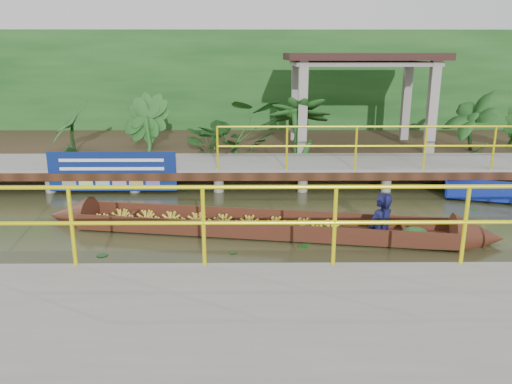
{
  "coord_description": "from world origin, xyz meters",
  "views": [
    {
      "loc": [
        -0.21,
        -8.79,
        3.19
      ],
      "look_at": [
        -0.13,
        0.5,
        0.6
      ],
      "focal_mm": 35.0,
      "sensor_mm": 36.0,
      "label": 1
    }
  ],
  "objects": [
    {
      "name": "vendor_boat",
      "position": [
        0.27,
        -0.18,
        0.23
      ],
      "size": [
        8.44,
        2.18,
        1.93
      ],
      "rotation": [
        0.0,
        0.0,
        -0.16
      ],
      "color": "#3D1D10",
      "rests_on": "ground"
    },
    {
      "name": "land_strip",
      "position": [
        0.0,
        7.5,
        0.23
      ],
      "size": [
        30.0,
        8.0,
        0.45
      ],
      "primitive_type": "cube",
      "color": "#382A1C",
      "rests_on": "ground"
    },
    {
      "name": "ground",
      "position": [
        0.0,
        0.0,
        0.0
      ],
      "size": [
        80.0,
        80.0,
        0.0
      ],
      "primitive_type": "plane",
      "color": "#2E3219",
      "rests_on": "ground"
    },
    {
      "name": "tropical_plants",
      "position": [
        0.92,
        5.3,
        1.31
      ],
      "size": [
        14.37,
        1.37,
        1.71
      ],
      "color": "#144014",
      "rests_on": "ground"
    },
    {
      "name": "blue_banner",
      "position": [
        -3.44,
        2.48,
        0.56
      ],
      "size": [
        2.96,
        0.04,
        0.93
      ],
      "color": "navy",
      "rests_on": "ground"
    },
    {
      "name": "pavilion",
      "position": [
        3.0,
        6.3,
        2.82
      ],
      "size": [
        4.4,
        3.0,
        3.0
      ],
      "color": "gray",
      "rests_on": "ground"
    },
    {
      "name": "foliage_backdrop",
      "position": [
        0.0,
        10.0,
        2.0
      ],
      "size": [
        30.0,
        0.8,
        4.0
      ],
      "primitive_type": "cube",
      "color": "#144014",
      "rests_on": "ground"
    },
    {
      "name": "far_dock",
      "position": [
        0.02,
        3.43,
        0.48
      ],
      "size": [
        16.0,
        2.06,
        1.66
      ],
      "color": "gray",
      "rests_on": "ground"
    },
    {
      "name": "near_dock",
      "position": [
        1.0,
        -4.2,
        0.3
      ],
      "size": [
        18.0,
        2.4,
        1.73
      ],
      "color": "gray",
      "rests_on": "ground"
    }
  ]
}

